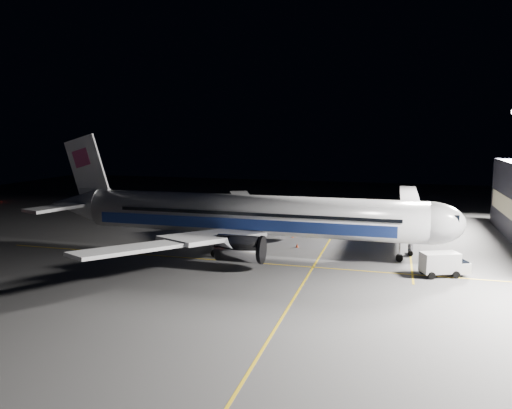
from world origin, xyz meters
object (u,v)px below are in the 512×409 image
object	(u,v)px
safety_cone_b	(297,245)
safety_cone_c	(293,236)
service_truck	(444,263)
safety_cone_a	(257,238)
jet_bridge	(410,207)
baggage_tug	(209,225)
airliner	(243,215)

from	to	relation	value
safety_cone_b	safety_cone_c	xyz separation A→B (m)	(-2.01, 6.58, -0.04)
service_truck	safety_cone_a	bearing A→B (deg)	130.97
jet_bridge	service_truck	xyz separation A→B (m)	(3.51, -23.63, -3.05)
baggage_tug	safety_cone_a	bearing A→B (deg)	-20.24
safety_cone_b	jet_bridge	bearing A→B (deg)	41.30
service_truck	safety_cone_c	bearing A→B (deg)	119.81
airliner	safety_cone_b	distance (m)	9.47
airliner	safety_cone_b	xyz separation A→B (m)	(7.08, 4.00, -4.85)
jet_bridge	safety_cone_c	distance (m)	19.97
jet_bridge	baggage_tug	world-z (taller)	jet_bridge
baggage_tug	safety_cone_c	bearing A→B (deg)	0.05
jet_bridge	safety_cone_a	bearing A→B (deg)	-154.94
airliner	safety_cone_a	bearing A→B (deg)	90.31
safety_cone_b	safety_cone_c	world-z (taller)	safety_cone_b
jet_bridge	baggage_tug	size ratio (longest dim) A/B	12.45
jet_bridge	safety_cone_a	world-z (taller)	jet_bridge
baggage_tug	safety_cone_b	size ratio (longest dim) A/B	4.47
service_truck	baggage_tug	xyz separation A→B (m)	(-36.70, 18.08, -0.68)
airliner	service_truck	bearing A→B (deg)	-11.85
airliner	safety_cone_a	world-z (taller)	airliner
safety_cone_a	airliner	bearing A→B (deg)	-89.69
airliner	safety_cone_b	world-z (taller)	airliner
service_truck	safety_cone_b	world-z (taller)	service_truck
service_truck	safety_cone_a	world-z (taller)	service_truck
airliner	baggage_tug	world-z (taller)	airliner
service_truck	safety_cone_c	distance (m)	26.94
service_truck	safety_cone_b	size ratio (longest dim) A/B	9.69
baggage_tug	safety_cone_b	distance (m)	19.19
jet_bridge	safety_cone_a	distance (m)	25.87
safety_cone_c	jet_bridge	bearing A→B (deg)	22.55
airliner	service_truck	size ratio (longest dim) A/B	10.27
airliner	jet_bridge	distance (m)	29.31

